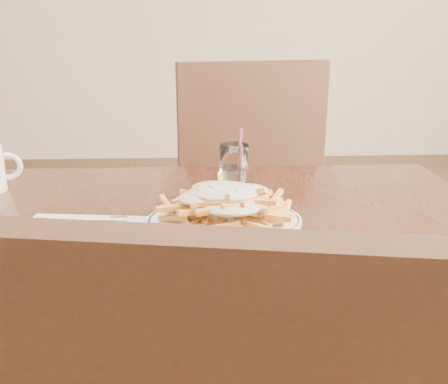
{
  "coord_description": "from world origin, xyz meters",
  "views": [
    {
      "loc": [
        -0.0,
        -0.91,
        1.1
      ],
      "look_at": [
        0.04,
        -0.04,
        0.82
      ],
      "focal_mm": 40.0,
      "sensor_mm": 36.0,
      "label": 1
    }
  ],
  "objects": [
    {
      "name": "table",
      "position": [
        0.0,
        0.0,
        0.67
      ],
      "size": [
        1.2,
        0.8,
        0.75
      ],
      "color": "black",
      "rests_on": "ground"
    },
    {
      "name": "chair_far",
      "position": [
        0.14,
        0.73,
        0.58
      ],
      "size": [
        0.55,
        0.55,
        1.02
      ],
      "color": "black",
      "rests_on": "ground"
    },
    {
      "name": "fries_plate",
      "position": [
        0.04,
        -0.04,
        0.76
      ],
      "size": [
        0.32,
        0.28,
        0.02
      ],
      "color": "silver",
      "rests_on": "table"
    },
    {
      "name": "loaded_fries",
      "position": [
        0.04,
        -0.04,
        0.81
      ],
      "size": [
        0.27,
        0.23,
        0.07
      ],
      "color": "#E49A46",
      "rests_on": "fries_plate"
    },
    {
      "name": "napkin",
      "position": [
        -0.22,
        -0.06,
        0.76
      ],
      "size": [
        0.24,
        0.17,
        0.01
      ],
      "primitive_type": "cube",
      "rotation": [
        0.0,
        0.0,
        -0.11
      ],
      "color": "silver",
      "rests_on": "table"
    },
    {
      "name": "cutlery",
      "position": [
        -0.22,
        -0.06,
        0.76
      ],
      "size": [
        0.19,
        0.08,
        0.01
      ],
      "color": "silver",
      "rests_on": "napkin"
    },
    {
      "name": "water_glass",
      "position": [
        0.07,
        0.19,
        0.8
      ],
      "size": [
        0.07,
        0.07,
        0.15
      ],
      "color": "white",
      "rests_on": "table"
    }
  ]
}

